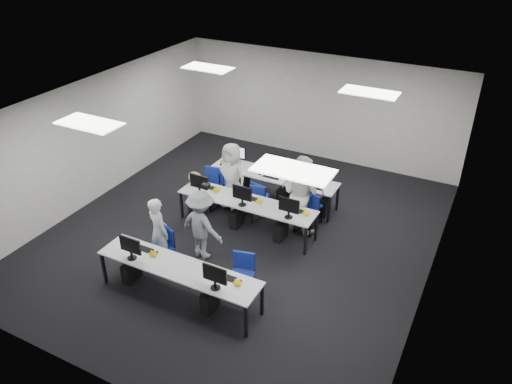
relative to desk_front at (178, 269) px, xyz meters
The scene contains 23 objects.
room 2.54m from the desk_front, 90.00° to the left, with size 9.00×9.02×3.00m.
ceiling_panels 3.33m from the desk_front, 90.00° to the left, with size 5.20×4.60×0.02m.
desk_front is the anchor object (origin of this frame).
desk_mid 2.60m from the desk_front, 90.00° to the left, with size 3.20×0.70×0.73m.
desk_back 4.00m from the desk_front, 90.00° to the left, with size 3.20×0.70×0.73m.
equipment_front 0.38m from the desk_front, behind, with size 2.51×0.41×1.19m.
equipment_mid 2.61m from the desk_front, 94.24° to the left, with size 2.91×0.41×1.19m.
equipment_back 4.04m from the desk_front, 87.27° to the left, with size 2.91×0.41×1.19m.
chair_0 1.14m from the desk_front, 144.42° to the left, with size 0.56×0.59×0.87m.
chair_1 1.21m from the desk_front, 30.57° to the left, with size 0.52×0.55×0.88m.
chair_2 3.33m from the desk_front, 112.72° to the left, with size 0.43×0.47×0.85m.
chair_3 3.13m from the desk_front, 92.10° to the left, with size 0.49×0.52×0.82m.
chair_4 3.42m from the desk_front, 68.70° to the left, with size 0.45×0.48×0.84m.
chair_5 3.70m from the desk_front, 109.99° to the left, with size 0.58×0.61×0.99m.
chair_6 3.39m from the desk_front, 91.03° to the left, with size 0.48×0.51×0.81m.
chair_7 3.69m from the desk_front, 71.63° to the left, with size 0.57×0.59×0.89m.
handbag 3.13m from the desk_front, 117.64° to the left, with size 0.36×0.23×0.30m, color olive.
student_0 1.21m from the desk_front, 143.28° to the left, with size 0.55×0.36×1.51m, color silver.
student_1 3.37m from the desk_front, 72.04° to the left, with size 0.87×0.68×1.80m, color silver.
student_2 3.41m from the desk_front, 103.09° to the left, with size 0.81×0.52×1.65m, color silver.
student_3 3.59m from the desk_front, 74.06° to the left, with size 0.98×0.41×1.67m, color silver.
photographer 1.33m from the desk_front, 104.15° to the left, with size 0.99×0.57×1.54m, color gray.
dslr_camera 1.75m from the desk_front, 101.49° to the left, with size 0.14×0.18×0.10m, color black.
Camera 1 is at (4.52, -8.08, 6.38)m, focal length 35.00 mm.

